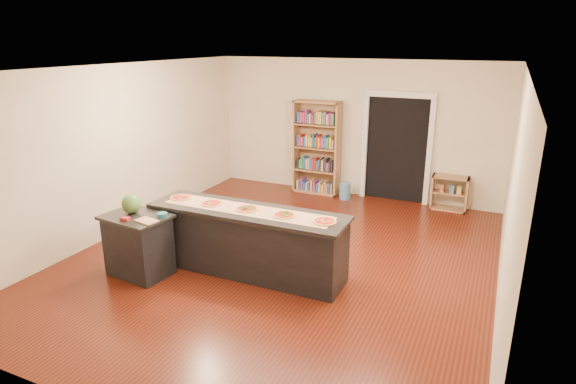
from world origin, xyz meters
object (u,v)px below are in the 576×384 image
at_px(bookshelf, 317,148).
at_px(side_counter, 139,245).
at_px(kitchen_island, 248,241).
at_px(low_shelf, 449,193).
at_px(watermelon, 131,204).
at_px(waste_bin, 345,191).

bearing_deg(bookshelf, side_counter, -100.97).
distance_m(kitchen_island, side_counter, 1.52).
height_order(side_counter, bookshelf, bookshelf).
relative_size(low_shelf, watermelon, 2.58).
bearing_deg(low_shelf, side_counter, -128.37).
height_order(bookshelf, watermelon, bookshelf).
bearing_deg(kitchen_island, low_shelf, 59.44).
bearing_deg(kitchen_island, watermelon, -157.19).
relative_size(kitchen_island, watermelon, 10.82).
relative_size(side_counter, watermelon, 3.38).
distance_m(bookshelf, low_shelf, 2.82).
height_order(low_shelf, watermelon, watermelon).
height_order(waste_bin, watermelon, watermelon).
bearing_deg(side_counter, bookshelf, 85.58).
bearing_deg(bookshelf, low_shelf, 0.61).
bearing_deg(waste_bin, bookshelf, 166.73).
relative_size(low_shelf, waste_bin, 1.98).
distance_m(side_counter, bookshelf, 4.67).
distance_m(bookshelf, watermelon, 4.60).
bearing_deg(low_shelf, waste_bin, -174.51).
distance_m(kitchen_island, bookshelf, 3.92).
relative_size(bookshelf, waste_bin, 5.73).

